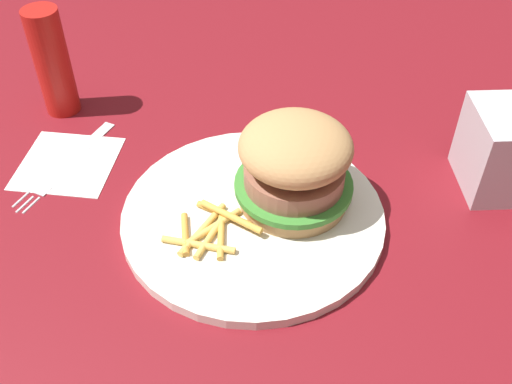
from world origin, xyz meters
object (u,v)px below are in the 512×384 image
(sandwich, at_px, (295,165))
(napkin, at_px, (68,163))
(napkin_dispenser, at_px, (495,150))
(fries_pile, at_px, (211,230))
(plate, at_px, (256,216))
(ketchup_bottle, at_px, (52,62))
(fork, at_px, (66,162))

(sandwich, relative_size, napkin, 1.15)
(napkin_dispenser, bearing_deg, fries_pile, 103.75)
(napkin, bearing_deg, plate, 166.98)
(napkin, bearing_deg, sandwich, 174.11)
(sandwich, height_order, ketchup_bottle, ketchup_bottle)
(sandwich, xyz_separation_m, fries_pile, (0.08, 0.06, -0.05))
(fork, distance_m, ketchup_bottle, 0.14)
(napkin_dispenser, xyz_separation_m, ketchup_bottle, (0.54, -0.06, 0.02))
(fries_pile, bearing_deg, napkin, -24.92)
(ketchup_bottle, bearing_deg, fork, 114.28)
(napkin, relative_size, napkin_dispenser, 1.14)
(sandwich, bearing_deg, plate, 36.58)
(plate, distance_m, fries_pile, 0.06)
(fork, bearing_deg, fries_pile, 155.49)
(sandwich, distance_m, napkin_dispenser, 0.23)
(sandwich, distance_m, ketchup_bottle, 0.35)
(plate, bearing_deg, sandwich, -143.42)
(napkin, distance_m, ketchup_bottle, 0.14)
(sandwich, xyz_separation_m, fork, (0.27, -0.03, -0.06))
(plate, bearing_deg, fries_pile, 42.06)
(sandwich, distance_m, fork, 0.28)
(napkin_dispenser, bearing_deg, plate, 100.55)
(fries_pile, bearing_deg, fork, -24.51)
(fork, bearing_deg, plate, 167.35)
(napkin, height_order, fork, fork)
(ketchup_bottle, bearing_deg, plate, 150.71)
(fork, xyz_separation_m, ketchup_bottle, (0.05, -0.11, 0.07))
(fries_pile, relative_size, napkin, 0.91)
(plate, relative_size, fries_pile, 2.81)
(ketchup_bottle, bearing_deg, napkin, 114.78)
(fries_pile, height_order, ketchup_bottle, ketchup_bottle)
(plate, distance_m, napkin, 0.24)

